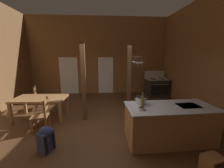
{
  "coord_description": "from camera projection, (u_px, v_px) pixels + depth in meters",
  "views": [
    {
      "loc": [
        0.21,
        -3.77,
        2.15
      ],
      "look_at": [
        0.52,
        0.83,
        1.18
      ],
      "focal_mm": 21.84,
      "sensor_mm": 36.0,
      "label": 1
    }
  ],
  "objects": [
    {
      "name": "ground_plane",
      "position": [
        97.0,
        130.0,
        4.12
      ],
      "size": [
        8.33,
        8.74,
        0.1
      ],
      "primitive_type": "cube",
      "color": "#4C301C"
    },
    {
      "name": "wall_back",
      "position": [
        99.0,
        56.0,
        7.62
      ],
      "size": [
        8.33,
        0.14,
        4.21
      ],
      "primitive_type": "cube",
      "color": "brown",
      "rests_on": "ground_plane"
    },
    {
      "name": "glazed_door_back_left",
      "position": [
        69.0,
        76.0,
        7.66
      ],
      "size": [
        1.0,
        0.01,
        2.05
      ],
      "primitive_type": "cube",
      "color": "white",
      "rests_on": "ground_plane"
    },
    {
      "name": "glazed_panel_back_right",
      "position": [
        106.0,
        76.0,
        7.8
      ],
      "size": [
        0.84,
        0.01,
        2.05
      ],
      "primitive_type": "cube",
      "color": "white",
      "rests_on": "ground_plane"
    },
    {
      "name": "kitchen_island",
      "position": [
        169.0,
        123.0,
        3.44
      ],
      "size": [
        2.19,
        1.03,
        0.93
      ],
      "color": "#9E7044",
      "rests_on": "ground_plane"
    },
    {
      "name": "stove_range",
      "position": [
        157.0,
        87.0,
        7.37
      ],
      "size": [
        1.19,
        0.88,
        1.32
      ],
      "color": "#262626",
      "rests_on": "ground_plane"
    },
    {
      "name": "support_post_with_pot_rack",
      "position": [
        130.0,
        77.0,
        5.07
      ],
      "size": [
        0.63,
        0.26,
        2.56
      ],
      "color": "brown",
      "rests_on": "ground_plane"
    },
    {
      "name": "support_post_center",
      "position": [
        84.0,
        83.0,
        4.46
      ],
      "size": [
        0.14,
        0.14,
        2.56
      ],
      "color": "brown",
      "rests_on": "ground_plane"
    },
    {
      "name": "step_stool",
      "position": [
        213.0,
        162.0,
        2.57
      ],
      "size": [
        0.41,
        0.35,
        0.3
      ],
      "color": "olive",
      "rests_on": "ground_plane"
    },
    {
      "name": "dining_table",
      "position": [
        40.0,
        100.0,
        4.67
      ],
      "size": [
        1.74,
        0.97,
        0.74
      ],
      "color": "#9E7044",
      "rests_on": "ground_plane"
    },
    {
      "name": "ladderback_chair_near_window",
      "position": [
        40.0,
        98.0,
        5.5
      ],
      "size": [
        0.56,
        0.56,
        0.95
      ],
      "color": "olive",
      "rests_on": "ground_plane"
    },
    {
      "name": "ladderback_chair_by_post",
      "position": [
        42.0,
        115.0,
        3.95
      ],
      "size": [
        0.5,
        0.5,
        0.95
      ],
      "color": "olive",
      "rests_on": "ground_plane"
    },
    {
      "name": "backpack",
      "position": [
        46.0,
        138.0,
        3.08
      ],
      "size": [
        0.38,
        0.38,
        0.6
      ],
      "color": "navy",
      "rests_on": "ground_plane"
    },
    {
      "name": "stockpot_on_counter",
      "position": [
        141.0,
        100.0,
        3.53
      ],
      "size": [
        0.34,
        0.27,
        0.18
      ],
      "color": "#B7BABF",
      "rests_on": "kitchen_island"
    },
    {
      "name": "mixing_bowl_on_counter",
      "position": [
        142.0,
        109.0,
        3.12
      ],
      "size": [
        0.16,
        0.16,
        0.06
      ],
      "color": "#B2A893",
      "rests_on": "kitchen_island"
    },
    {
      "name": "bottle_tall_on_counter",
      "position": [
        143.0,
        101.0,
        3.33
      ],
      "size": [
        0.07,
        0.07,
        0.34
      ],
      "color": "brown",
      "rests_on": "kitchen_island"
    }
  ]
}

